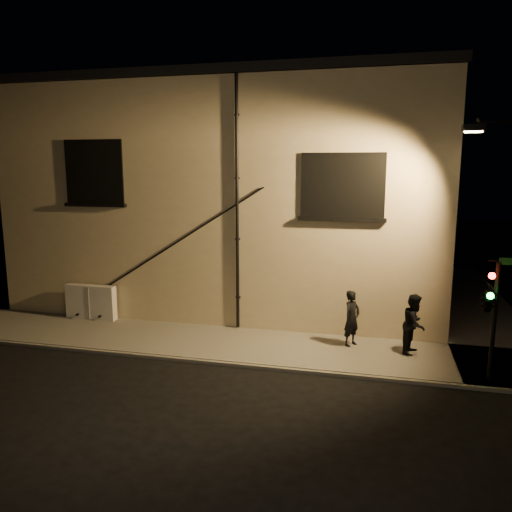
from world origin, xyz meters
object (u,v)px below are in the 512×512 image
(pedestrian_b, at_px, (414,324))
(traffic_signal, at_px, (488,299))
(utility_cabinet, at_px, (91,302))
(pedestrian_a, at_px, (352,318))

(pedestrian_b, height_order, traffic_signal, traffic_signal)
(utility_cabinet, distance_m, pedestrian_a, 9.34)
(utility_cabinet, bearing_deg, pedestrian_a, -3.47)
(pedestrian_a, xyz_separation_m, traffic_signal, (3.44, -1.75, 1.29))
(traffic_signal, bearing_deg, utility_cabinet, 169.73)
(utility_cabinet, relative_size, pedestrian_a, 1.09)
(pedestrian_a, height_order, pedestrian_b, pedestrian_b)
(utility_cabinet, distance_m, pedestrian_b, 11.17)
(pedestrian_a, relative_size, traffic_signal, 0.54)
(utility_cabinet, xyz_separation_m, pedestrian_b, (11.14, -0.79, 0.27))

